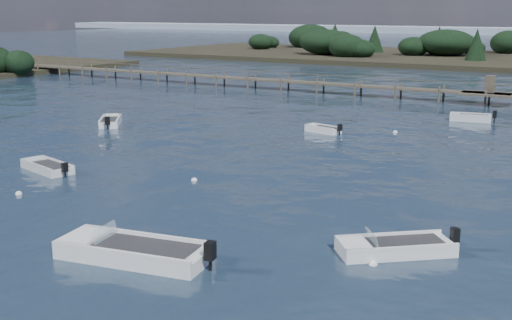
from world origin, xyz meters
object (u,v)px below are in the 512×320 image
Objects in this scene: dinghy_mid_white_a at (134,254)px; jetty at (251,79)px; tender_far_grey_b at (470,119)px; dinghy_mid_grey at (47,168)px; tender_far_white at (323,130)px; dinghy_mid_white_b at (395,249)px; tender_far_grey at (111,123)px.

dinghy_mid_white_a is 51.15m from jetty.
dinghy_mid_white_a reaches higher than tender_far_grey_b.
tender_far_white reaches higher than dinghy_mid_grey.
dinghy_mid_white_a reaches higher than dinghy_mid_white_b.
tender_far_grey reaches higher than tender_far_white.
tender_far_grey is at bearing -159.82° from tender_far_white.
tender_far_white is 0.72× the size of dinghy_mid_white_b.
tender_far_grey is at bearing 119.77° from dinghy_mid_grey.
jetty reaches higher than tender_far_grey_b.
tender_far_grey is 0.85× the size of dinghy_mid_white_b.
dinghy_mid_grey is 19.76m from tender_far_white.
jetty reaches higher than dinghy_mid_white_b.
tender_far_white is (8.11, 18.01, 0.01)m from dinghy_mid_grey.
jetty is (-23.01, 45.67, 0.81)m from dinghy_mid_white_a.
tender_far_grey is 0.89× the size of dinghy_mid_grey.
dinghy_mid_grey is 0.95× the size of dinghy_mid_white_b.
dinghy_mid_white_b reaches higher than tender_far_white.
tender_far_white is at bearing 65.75° from dinghy_mid_grey.
tender_far_grey is 14.31m from dinghy_mid_grey.
tender_far_white is 0.05× the size of jetty.
tender_far_grey_b is (3.41, 35.65, -0.01)m from dinghy_mid_white_a.
dinghy_mid_white_b is at bearing -27.68° from tender_far_grey.
dinghy_mid_white_a is 1.66× the size of tender_far_grey_b.
dinghy_mid_grey is at bearing -74.89° from jetty.
tender_far_grey is 0.06× the size of jetty.
tender_far_grey is 1.00× the size of tender_far_grey_b.
jetty is at bearing 116.74° from dinghy_mid_white_a.
tender_far_grey is at bearing -145.40° from tender_far_grey_b.
tender_far_grey reaches higher than dinghy_mid_white_b.
dinghy_mid_grey is 1.33× the size of tender_far_white.
jetty reaches higher than tender_far_grey.
tender_far_grey_b is at bearing -20.78° from jetty.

